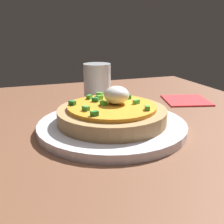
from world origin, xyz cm
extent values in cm
cube|color=brown|center=(0.00, 0.00, 1.09)|extent=(104.44, 65.79, 2.17)
cylinder|color=white|center=(-5.06, -10.15, 2.96)|extent=(28.30, 28.30, 1.57)
cylinder|color=tan|center=(-5.06, -10.15, 5.09)|extent=(20.67, 20.67, 2.70)
cylinder|color=orange|center=(-5.06, -10.15, 6.78)|extent=(16.74, 16.74, 0.69)
ellipsoid|color=white|center=(-5.67, -9.01, 8.83)|extent=(4.79, 4.79, 3.41)
cube|color=#258130|center=(0.46, -15.05, 7.52)|extent=(0.94, 1.36, 0.80)
cube|color=green|center=(-4.33, -5.49, 7.52)|extent=(1.28, 1.50, 0.80)
cube|color=#378E31|center=(-10.91, -12.98, 7.52)|extent=(1.50, 1.43, 0.80)
cube|color=#54A841|center=(-6.77, -9.54, 7.52)|extent=(1.51, 1.37, 0.80)
cube|color=#358E2A|center=(-10.23, -5.66, 7.52)|extent=(1.50, 1.43, 0.80)
cube|color=green|center=(-5.50, -11.69, 7.52)|extent=(1.48, 1.20, 0.80)
cube|color=green|center=(-12.26, -10.36, 7.52)|extent=(1.42, 1.50, 0.80)
cube|color=green|center=(-7.45, -6.44, 7.52)|extent=(1.39, 1.51, 0.80)
cube|color=#2C8937|center=(-8.49, -5.31, 7.52)|extent=(1.38, 0.98, 0.80)
cube|color=#2D8634|center=(-7.60, -17.14, 7.52)|extent=(1.50, 1.41, 0.80)
cube|color=green|center=(-3.30, -15.65, 7.52)|extent=(1.51, 1.34, 0.80)
cube|color=green|center=(-9.81, -11.09, 7.52)|extent=(1.21, 1.48, 0.80)
cube|color=green|center=(-0.19, -5.34, 7.52)|extent=(1.48, 1.19, 0.80)
cube|color=#267C36|center=(-8.44, -12.39, 7.52)|extent=(1.42, 1.50, 0.80)
cylinder|color=silver|center=(-27.26, -6.38, 7.05)|extent=(7.20, 7.20, 9.75)
cylinder|color=black|center=(-27.26, -6.38, 5.26)|extent=(6.34, 6.34, 5.38)
cube|color=red|center=(-18.08, 15.50, 2.37)|extent=(13.73, 13.73, 0.40)
camera|label=1|loc=(41.08, -26.67, 21.30)|focal=43.58mm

